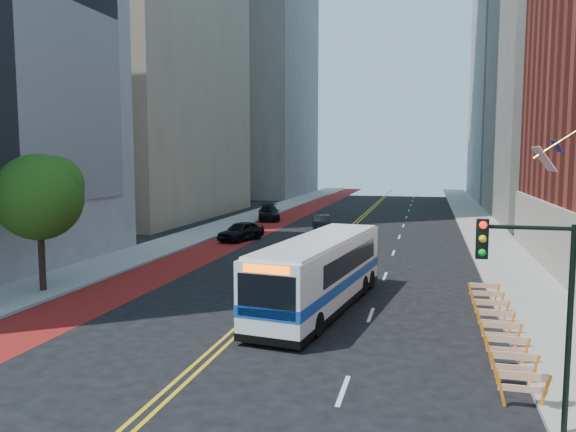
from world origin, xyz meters
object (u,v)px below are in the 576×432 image
(transit_bus, at_px, (321,272))
(car_b, at_px, (321,224))
(traffic_signal, at_px, (531,284))
(car_c, at_px, (269,213))
(street_tree, at_px, (40,194))
(car_a, at_px, (241,231))

(transit_bus, xyz_separation_m, car_b, (-4.70, 25.24, -0.92))
(traffic_signal, relative_size, car_b, 1.15)
(car_c, bearing_deg, car_b, -65.29)
(street_tree, bearing_deg, transit_bus, 1.83)
(street_tree, height_order, car_a, street_tree)
(traffic_signal, bearing_deg, car_c, 113.48)
(transit_bus, bearing_deg, car_c, 117.62)
(car_c, bearing_deg, car_a, -100.27)
(car_a, relative_size, car_c, 0.83)
(transit_bus, relative_size, car_c, 2.16)
(street_tree, distance_m, transit_bus, 14.16)
(street_tree, xyz_separation_m, car_c, (1.94, 33.52, -4.12))
(street_tree, relative_size, traffic_signal, 1.32)
(traffic_signal, xyz_separation_m, car_c, (-18.71, 43.08, -2.93))
(street_tree, distance_m, traffic_signal, 22.79)
(car_a, height_order, car_c, car_c)
(car_b, bearing_deg, street_tree, -123.81)
(traffic_signal, height_order, car_b, traffic_signal)
(street_tree, bearing_deg, traffic_signal, -24.82)
(transit_bus, bearing_deg, car_b, 108.49)
(car_b, distance_m, car_c, 10.60)
(traffic_signal, xyz_separation_m, car_a, (-16.83, 28.40, -2.95))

